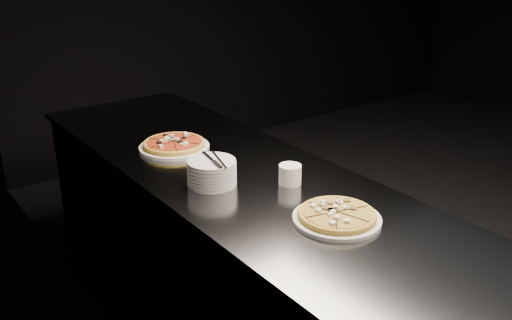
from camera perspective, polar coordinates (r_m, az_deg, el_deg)
floor at (r=4.16m, az=23.15°, el=-5.82°), size 5.00×5.00×0.00m
wall_left at (r=1.96m, az=-11.35°, el=9.46°), size 0.02×5.00×2.80m
counter at (r=2.50m, az=-1.96°, el=-10.76°), size 0.74×2.44×0.92m
pizza_mushroom at (r=1.90m, az=8.10°, el=-5.55°), size 0.32×0.32×0.03m
pizza_tomato at (r=2.53m, az=-8.18°, el=1.53°), size 0.31×0.31×0.04m
plate_stack at (r=2.15m, az=-4.44°, el=-1.23°), size 0.18×0.18×0.10m
cutlery at (r=2.12m, az=-4.11°, el=-0.05°), size 0.10×0.19×0.01m
ramekin at (r=2.15m, az=3.42°, el=-1.39°), size 0.09×0.09×0.07m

